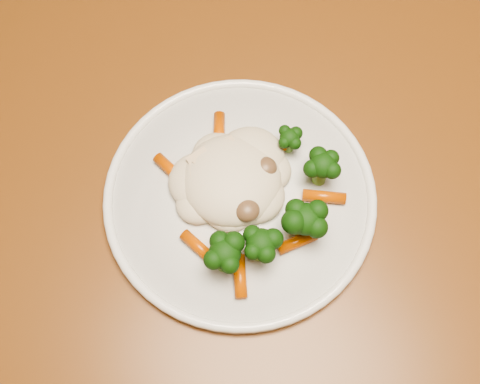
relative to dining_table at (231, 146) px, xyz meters
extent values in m
plane|color=brown|center=(0.16, 0.04, -0.66)|extent=(3.00, 3.00, 0.00)
cube|color=brown|center=(0.00, 0.00, 0.07)|extent=(1.51, 1.21, 0.04)
cylinder|color=white|center=(-0.05, -0.10, 0.09)|extent=(0.28, 0.28, 0.01)
ellipsoid|color=beige|center=(-0.05, -0.08, 0.12)|extent=(0.12, 0.11, 0.05)
ellipsoid|color=black|center=(-0.11, -0.15, 0.12)|extent=(0.05, 0.05, 0.04)
ellipsoid|color=black|center=(-0.07, -0.16, 0.12)|extent=(0.05, 0.05, 0.04)
ellipsoid|color=black|center=(-0.03, -0.17, 0.12)|extent=(0.05, 0.05, 0.05)
ellipsoid|color=black|center=(0.02, -0.13, 0.12)|extent=(0.04, 0.04, 0.04)
ellipsoid|color=black|center=(0.02, -0.08, 0.11)|extent=(0.03, 0.03, 0.03)
cylinder|color=#CA5304|center=(-0.10, -0.04, 0.11)|extent=(0.02, 0.05, 0.01)
cylinder|color=#CA5304|center=(-0.03, -0.03, 0.11)|extent=(0.04, 0.04, 0.01)
cylinder|color=#CA5304|center=(0.00, -0.07, 0.11)|extent=(0.04, 0.03, 0.01)
cylinder|color=#CA5304|center=(-0.12, -0.12, 0.11)|extent=(0.02, 0.04, 0.01)
cylinder|color=#CA5304|center=(-0.10, -0.17, 0.11)|extent=(0.03, 0.04, 0.01)
cylinder|color=#CA5304|center=(-0.04, -0.17, 0.11)|extent=(0.04, 0.02, 0.01)
cylinder|color=#CA5304|center=(0.01, -0.15, 0.11)|extent=(0.04, 0.04, 0.01)
cylinder|color=#CA5304|center=(-0.03, -0.08, 0.12)|extent=(0.03, 0.04, 0.01)
ellipsoid|color=brown|center=(-0.04, -0.09, 0.12)|extent=(0.03, 0.03, 0.02)
ellipsoid|color=brown|center=(-0.02, -0.09, 0.12)|extent=(0.02, 0.02, 0.02)
ellipsoid|color=brown|center=(-0.08, -0.10, 0.12)|extent=(0.02, 0.02, 0.02)
ellipsoid|color=brown|center=(-0.06, -0.12, 0.12)|extent=(0.03, 0.03, 0.02)
ellipsoid|color=brown|center=(-0.04, -0.09, 0.12)|extent=(0.03, 0.03, 0.02)
cube|color=beige|center=(-0.07, -0.05, 0.12)|extent=(0.02, 0.02, 0.01)
cube|color=beige|center=(-0.04, -0.05, 0.12)|extent=(0.02, 0.02, 0.01)
cube|color=beige|center=(-0.08, -0.06, 0.12)|extent=(0.02, 0.02, 0.01)
cube|color=beige|center=(-0.07, -0.05, 0.12)|extent=(0.02, 0.02, 0.01)
camera|label=1|loc=(-0.19, -0.29, 0.66)|focal=45.00mm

